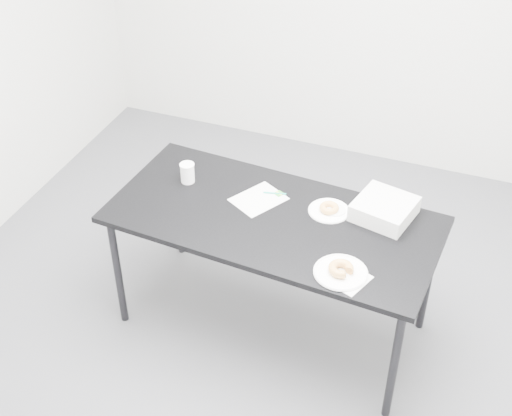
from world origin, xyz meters
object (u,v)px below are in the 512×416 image
(donut_near, at_px, (341,269))
(bakery_box, at_px, (384,209))
(pen, at_px, (275,193))
(donut_far, at_px, (329,208))
(table, at_px, (273,226))
(coffee_cup, at_px, (187,173))
(plate_far, at_px, (329,211))
(scorecard, at_px, (259,199))
(plate_near, at_px, (341,272))

(donut_near, relative_size, bakery_box, 0.43)
(donut_near, distance_m, bakery_box, 0.51)
(pen, xyz_separation_m, bakery_box, (0.59, 0.02, 0.04))
(donut_far, relative_size, bakery_box, 0.36)
(table, height_order, coffee_cup, coffee_cup)
(donut_near, xyz_separation_m, plate_far, (-0.18, 0.44, -0.03))
(table, bearing_deg, plate_far, 34.59)
(plate_far, height_order, coffee_cup, coffee_cup)
(coffee_cup, bearing_deg, donut_near, -23.33)
(table, bearing_deg, donut_far, 34.59)
(plate_far, bearing_deg, scorecard, -175.17)
(bakery_box, bearing_deg, scorecard, -158.97)
(scorecard, bearing_deg, bakery_box, 37.81)
(table, bearing_deg, bakery_box, 25.87)
(plate_near, bearing_deg, plate_far, 112.63)
(table, distance_m, donut_far, 0.31)
(table, distance_m, coffee_cup, 0.58)
(scorecard, xyz_separation_m, bakery_box, (0.66, 0.09, 0.05))
(donut_far, height_order, coffee_cup, coffee_cup)
(coffee_cup, bearing_deg, donut_far, 1.02)
(table, relative_size, scorecard, 6.64)
(bakery_box, bearing_deg, donut_far, -154.52)
(table, relative_size, donut_near, 14.59)
(donut_far, height_order, bakery_box, bakery_box)
(scorecard, distance_m, plate_near, 0.70)
(table, distance_m, bakery_box, 0.58)
(plate_near, height_order, coffee_cup, coffee_cup)
(scorecard, relative_size, coffee_cup, 2.32)
(donut_near, distance_m, plate_far, 0.48)
(table, bearing_deg, donut_near, -29.34)
(table, height_order, plate_near, plate_near)
(pen, bearing_deg, scorecard, -144.32)
(plate_near, distance_m, coffee_cup, 1.08)
(plate_near, xyz_separation_m, donut_near, (0.00, 0.00, 0.02))
(scorecard, distance_m, donut_near, 0.70)
(pen, height_order, donut_far, donut_far)
(plate_far, bearing_deg, bakery_box, 12.54)
(table, distance_m, donut_near, 0.54)
(table, relative_size, pen, 14.31)
(pen, bearing_deg, donut_near, -57.37)
(scorecard, relative_size, bakery_box, 0.94)
(scorecard, xyz_separation_m, donut_far, (0.38, 0.03, 0.02))
(plate_near, bearing_deg, bakery_box, 79.68)
(bakery_box, bearing_deg, plate_near, -87.39)
(pen, distance_m, plate_near, 0.70)
(scorecard, relative_size, plate_far, 1.22)
(coffee_cup, distance_m, bakery_box, 1.09)
(pen, xyz_separation_m, plate_far, (0.32, -0.04, -0.00))
(scorecard, height_order, plate_far, plate_far)
(donut_near, height_order, bakery_box, bakery_box)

